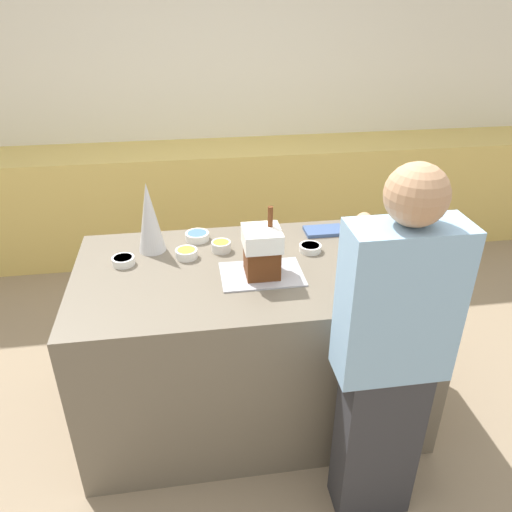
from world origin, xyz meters
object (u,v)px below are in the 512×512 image
candy_bowl_far_right (310,248)px  candy_bowl_front_corner (221,246)px  candy_bowl_near_tray_left (361,228)px  cookbook (324,231)px  candy_bowl_behind_tray (186,253)px  candy_bowl_beside_tree (123,260)px  baking_tray (262,274)px  decorative_tree (149,218)px  gingerbread_house (262,250)px  candy_bowl_near_tray_right (197,236)px  person (389,358)px

candy_bowl_far_right → candy_bowl_front_corner: candy_bowl_front_corner is taller
candy_bowl_near_tray_left → cookbook: size_ratio=0.48×
candy_bowl_near_tray_left → candy_bowl_behind_tray: (-0.97, -0.15, 0.00)m
candy_bowl_beside_tree → cookbook: candy_bowl_beside_tree is taller
baking_tray → decorative_tree: (-0.52, 0.33, 0.18)m
gingerbread_house → candy_bowl_near_tray_right: 0.52m
gingerbread_house → cookbook: size_ratio=1.54×
baking_tray → person: 0.72m
candy_bowl_far_right → person: person is taller
baking_tray → gingerbread_house: (0.00, 0.00, 0.13)m
candy_bowl_far_right → gingerbread_house: bearing=-145.0°
cookbook → person: size_ratio=0.13×
baking_tray → person: (0.41, -0.59, -0.07)m
decorative_tree → person: (0.93, -0.92, -0.25)m
cookbook → candy_bowl_near_tray_right: bearing=178.7°
decorative_tree → candy_bowl_behind_tray: (0.17, -0.11, -0.16)m
gingerbread_house → decorative_tree: bearing=147.4°
decorative_tree → candy_bowl_front_corner: bearing=-9.9°
baking_tray → candy_bowl_front_corner: candy_bowl_front_corner is taller
decorative_tree → candy_bowl_beside_tree: size_ratio=3.35×
candy_bowl_behind_tray → gingerbread_house: bearing=-33.0°
baking_tray → candy_bowl_far_right: (0.29, 0.20, 0.02)m
baking_tray → candy_bowl_behind_tray: candy_bowl_behind_tray is taller
person → candy_bowl_far_right: bearing=98.9°
candy_bowl_near_tray_right → candy_bowl_beside_tree: candy_bowl_near_tray_right is taller
candy_bowl_near_tray_right → candy_bowl_far_right: 0.61m
baking_tray → candy_bowl_far_right: bearing=35.0°
gingerbread_house → candy_bowl_near_tray_left: (0.62, 0.38, -0.11)m
candy_bowl_behind_tray → candy_bowl_near_tray_left: bearing=9.0°
decorative_tree → candy_bowl_far_right: bearing=-9.4°
person → candy_bowl_near_tray_right: bearing=124.5°
candy_bowl_near_tray_left → candy_bowl_behind_tray: candy_bowl_behind_tray is taller
candy_bowl_front_corner → person: size_ratio=0.06×
candy_bowl_beside_tree → person: person is taller
candy_bowl_near_tray_left → candy_bowl_near_tray_right: bearing=177.4°
gingerbread_house → candy_bowl_behind_tray: gingerbread_house is taller
candy_bowl_behind_tray → candy_bowl_beside_tree: size_ratio=1.01×
candy_bowl_far_right → cookbook: 0.24m
candy_bowl_near_tray_right → candy_bowl_beside_tree: (-0.37, -0.22, -0.00)m
baking_tray → candy_bowl_beside_tree: (-0.66, 0.20, 0.02)m
candy_bowl_behind_tray → candy_bowl_beside_tree: 0.31m
decorative_tree → person: bearing=-44.8°
candy_bowl_behind_tray → candy_bowl_front_corner: candy_bowl_front_corner is taller
decorative_tree → candy_bowl_behind_tray: decorative_tree is taller
decorative_tree → candy_bowl_far_right: (0.80, -0.13, -0.16)m
candy_bowl_near_tray_left → candy_bowl_beside_tree: candy_bowl_near_tray_left is taller
candy_bowl_front_corner → candy_bowl_near_tray_right: bearing=128.2°
decorative_tree → candy_bowl_far_right: size_ratio=3.23×
baking_tray → candy_bowl_behind_tray: bearing=147.0°
candy_bowl_front_corner → candy_bowl_beside_tree: size_ratio=0.91×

